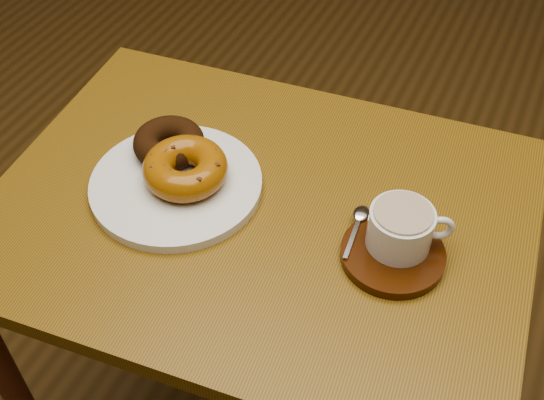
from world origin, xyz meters
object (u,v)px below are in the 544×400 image
at_px(saucer, 393,255).
at_px(coffee_cup, 402,228).
at_px(donut_plate, 176,184).
at_px(cafe_table, 260,256).

bearing_deg(saucer, coffee_cup, 83.27).
height_order(donut_plate, saucer, same).
relative_size(cafe_table, coffee_cup, 7.38).
relative_size(saucer, coffee_cup, 1.26).
distance_m(saucer, coffee_cup, 0.04).
bearing_deg(saucer, donut_plate, -178.94).
height_order(cafe_table, donut_plate, donut_plate).
relative_size(cafe_table, donut_plate, 3.23).
bearing_deg(coffee_cup, cafe_table, 158.20).
distance_m(cafe_table, saucer, 0.23).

